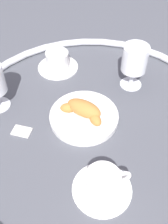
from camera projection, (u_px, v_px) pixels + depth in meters
name	position (u px, v px, depth m)	size (l,w,h in m)	color
ground_plane	(93.00, 119.00, 0.74)	(2.20, 2.20, 0.00)	#4C4F56
table_chrome_rim	(93.00, 116.00, 0.73)	(0.77, 0.77, 0.02)	silver
pastry_plate	(84.00, 116.00, 0.73)	(0.19, 0.19, 0.02)	white
croissant_large	(83.00, 110.00, 0.71)	(0.14, 0.08, 0.04)	#BC7A38
coffee_cup_near	(103.00, 184.00, 0.58)	(0.14, 0.14, 0.06)	white
coffee_cup_far	(57.00, 61.00, 0.88)	(0.14, 0.14, 0.06)	white
juice_glass_right	(135.00, 60.00, 0.77)	(0.08, 0.08, 0.14)	white
sugar_packet	(22.00, 131.00, 0.71)	(0.05, 0.03, 0.01)	white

